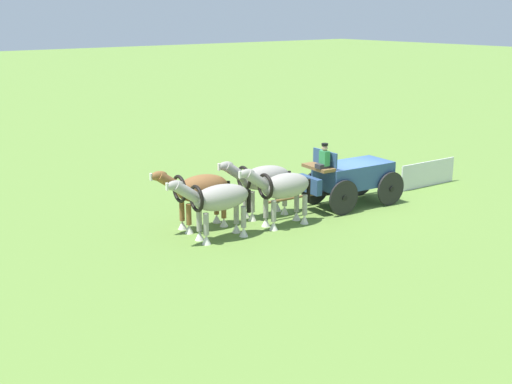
% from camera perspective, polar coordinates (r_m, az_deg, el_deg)
% --- Properties ---
extents(ground_plane, '(220.00, 220.00, 0.00)m').
position_cam_1_polar(ground_plane, '(26.07, 8.35, -1.08)').
color(ground_plane, olive).
extents(show_wagon, '(5.99, 2.13, 2.69)m').
position_cam_1_polar(show_wagon, '(25.65, 8.19, 1.38)').
color(show_wagon, '#2D4C7A').
rests_on(show_wagon, ground).
extents(draft_horse_rear_near, '(2.98, 1.07, 2.25)m').
position_cam_1_polar(draft_horse_rear_near, '(22.91, 2.29, 0.33)').
color(draft_horse_rear_near, '#9E998E').
rests_on(draft_horse_rear_near, ground).
extents(draft_horse_rear_off, '(3.10, 1.07, 2.27)m').
position_cam_1_polar(draft_horse_rear_off, '(23.95, 0.50, 1.06)').
color(draft_horse_rear_off, '#9E998E').
rests_on(draft_horse_rear_off, ground).
extents(draft_horse_lead_near, '(3.10, 1.06, 2.23)m').
position_cam_1_polar(draft_horse_lead_near, '(21.58, -3.38, -0.69)').
color(draft_horse_lead_near, '#9E998E').
rests_on(draft_horse_lead_near, ground).
extents(draft_horse_lead_off, '(3.02, 1.13, 2.26)m').
position_cam_1_polar(draft_horse_lead_off, '(22.68, -4.97, 0.15)').
color(draft_horse_lead_off, brown).
rests_on(draft_horse_lead_off, ground).
extents(sponsor_banner, '(3.20, 0.27, 1.10)m').
position_cam_1_polar(sponsor_banner, '(29.29, 14.70, 1.54)').
color(sponsor_banner, silver).
rests_on(sponsor_banner, ground).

